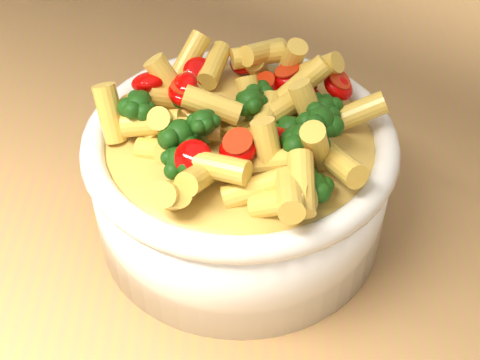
{
  "coord_description": "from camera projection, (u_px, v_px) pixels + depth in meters",
  "views": [
    {
      "loc": [
        -0.1,
        -0.41,
        1.28
      ],
      "look_at": [
        -0.1,
        -0.05,
        0.95
      ],
      "focal_mm": 50.0,
      "sensor_mm": 36.0,
      "label": 1
    }
  ],
  "objects": [
    {
      "name": "pasta_salad",
      "position": [
        240.0,
        115.0,
        0.45
      ],
      "size": [
        0.17,
        0.17,
        0.04
      ],
      "color": "#FFD850",
      "rests_on": "serving_bowl"
    },
    {
      "name": "table",
      "position": [
        345.0,
        258.0,
        0.63
      ],
      "size": [
        1.2,
        0.8,
        0.9
      ],
      "color": "#A87348",
      "rests_on": "ground"
    },
    {
      "name": "serving_bowl",
      "position": [
        240.0,
        179.0,
        0.49
      ],
      "size": [
        0.22,
        0.22,
        0.1
      ],
      "color": "white",
      "rests_on": "table"
    }
  ]
}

